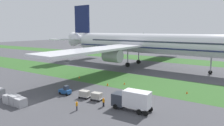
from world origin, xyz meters
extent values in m
plane|color=#47474C|center=(0.00, 0.00, 0.00)|extent=(400.00, 400.00, 0.00)
cube|color=#336028|center=(0.00, 26.47, 0.00)|extent=(320.00, 16.18, 0.01)
cube|color=#336028|center=(0.00, 70.83, 0.00)|extent=(320.00, 16.18, 0.01)
cylinder|color=white|center=(2.23, 48.65, 8.81)|extent=(59.32, 9.77, 7.19)
cone|color=white|center=(-30.15, 50.07, 9.35)|extent=(10.37, 7.26, 6.83)
cube|color=#141E4C|center=(2.23, 48.65, 7.55)|extent=(57.89, 9.85, 0.36)
cube|color=#283342|center=(5.83, 48.49, 9.71)|extent=(52.13, 9.53, 0.44)
cube|color=white|center=(-0.34, 72.19, 8.09)|extent=(11.09, 39.99, 0.65)
cylinder|color=#A3A3A8|center=(0.80, 66.19, 5.72)|extent=(5.93, 4.20, 3.95)
cube|color=white|center=(-2.39, 25.43, 8.09)|extent=(11.09, 39.99, 0.65)
cylinder|color=#A3A3A8|center=(-0.73, 31.30, 5.72)|extent=(5.93, 4.20, 3.95)
cube|color=white|center=(-29.02, 59.39, 9.88)|extent=(5.87, 14.62, 0.45)
cube|color=white|center=(-29.84, 40.69, 9.88)|extent=(5.87, 14.62, 0.45)
cube|color=#141E4C|center=(-29.43, 50.04, 18.51)|extent=(8.45, 1.14, 12.22)
cylinder|color=#A3A3A8|center=(25.26, 47.64, 4.16)|extent=(0.44, 0.44, 7.13)
cylinder|color=black|center=(25.26, 47.64, 0.60)|extent=(1.22, 0.47, 1.20)
cylinder|color=#A3A3A8|center=(-2.17, 53.16, 4.29)|extent=(0.44, 0.44, 6.88)
cylinder|color=black|center=(-2.17, 53.16, 0.85)|extent=(1.72, 0.67, 1.70)
cylinder|color=#A3A3A8|center=(-2.55, 44.54, 4.29)|extent=(0.44, 0.44, 6.88)
cylinder|color=black|center=(-2.55, 44.54, 0.85)|extent=(1.72, 0.67, 1.70)
cube|color=#1E4C8E|center=(1.93, 8.38, 0.69)|extent=(2.71, 1.54, 0.77)
cube|color=#283342|center=(2.32, 8.42, 1.52)|extent=(0.80, 1.15, 0.90)
cylinder|color=black|center=(1.08, 7.75, 0.30)|extent=(0.62, 0.26, 0.60)
cylinder|color=black|center=(0.98, 8.84, 0.30)|extent=(0.62, 0.26, 0.60)
cylinder|color=black|center=(2.89, 7.92, 0.30)|extent=(0.62, 0.26, 0.60)
cylinder|color=black|center=(2.79, 9.01, 0.30)|extent=(0.62, 0.26, 0.60)
cube|color=#A3A3A8|center=(7.01, 8.86, 0.40)|extent=(2.33, 1.70, 0.10)
cube|color=#ADA89E|center=(7.01, 8.86, 1.00)|extent=(2.05, 1.50, 1.10)
cylinder|color=black|center=(6.24, 8.09, 0.20)|extent=(0.41, 0.16, 0.40)
cylinder|color=black|center=(6.11, 9.47, 0.20)|extent=(0.41, 0.16, 0.40)
cylinder|color=black|center=(7.91, 8.25, 0.20)|extent=(0.41, 0.16, 0.40)
cylinder|color=black|center=(7.78, 9.62, 0.20)|extent=(0.41, 0.16, 0.40)
cube|color=#A3A3A8|center=(9.90, 9.13, 0.40)|extent=(2.33, 1.70, 0.10)
cube|color=#ADA89E|center=(9.90, 9.13, 1.00)|extent=(2.05, 1.50, 1.10)
cylinder|color=black|center=(9.13, 8.37, 0.20)|extent=(0.41, 0.16, 0.40)
cylinder|color=black|center=(9.00, 9.74, 0.20)|extent=(0.41, 0.16, 0.40)
cylinder|color=black|center=(10.80, 8.52, 0.20)|extent=(0.41, 0.16, 0.40)
cylinder|color=black|center=(10.67, 9.90, 0.20)|extent=(0.41, 0.16, 0.40)
cube|color=#2D333D|center=(15.60, 8.36, 1.58)|extent=(2.27, 2.37, 2.20)
cube|color=#283342|center=(14.55, 8.32, 2.02)|extent=(0.15, 2.07, 0.97)
cube|color=silver|center=(18.95, 8.47, 2.18)|extent=(4.57, 2.45, 2.80)
cylinder|color=black|center=(15.42, 7.35, 0.48)|extent=(0.97, 0.33, 0.96)
cylinder|color=black|center=(15.35, 9.35, 0.48)|extent=(0.97, 0.33, 0.96)
cylinder|color=black|center=(19.89, 7.50, 0.48)|extent=(0.97, 0.33, 0.96)
cylinder|color=black|center=(19.82, 9.50, 0.48)|extent=(0.97, 0.33, 0.96)
cylinder|color=black|center=(21.01, 7.54, 0.48)|extent=(0.97, 0.33, 0.96)
cylinder|color=black|center=(20.94, 9.54, 0.48)|extent=(0.97, 0.33, 0.96)
cylinder|color=black|center=(10.07, 3.30, 0.42)|extent=(0.18, 0.18, 0.85)
cylinder|color=black|center=(10.20, 3.12, 0.42)|extent=(0.18, 0.18, 0.85)
cylinder|color=orange|center=(10.14, 3.21, 1.16)|extent=(0.36, 0.36, 0.62)
sphere|color=tan|center=(10.14, 3.21, 1.62)|extent=(0.24, 0.24, 0.24)
cylinder|color=orange|center=(10.00, 3.39, 1.13)|extent=(0.10, 0.10, 0.58)
cylinder|color=orange|center=(10.27, 3.02, 1.13)|extent=(0.10, 0.10, 0.58)
cylinder|color=black|center=(13.07, 7.12, 0.42)|extent=(0.18, 0.18, 0.85)
cylinder|color=black|center=(12.86, 7.16, 0.42)|extent=(0.18, 0.18, 0.85)
cylinder|color=orange|center=(12.97, 7.14, 1.16)|extent=(0.36, 0.36, 0.62)
sphere|color=tan|center=(12.97, 7.14, 1.62)|extent=(0.24, 0.24, 0.24)
cylinder|color=orange|center=(13.19, 7.10, 1.13)|extent=(0.10, 0.10, 0.58)
cylinder|color=orange|center=(12.74, 7.18, 1.13)|extent=(0.10, 0.10, 0.58)
cube|color=#A3A3A8|center=(-3.09, -1.08, 0.81)|extent=(2.03, 1.64, 1.62)
cube|color=#A3A3A8|center=(0.35, -1.00, 0.79)|extent=(2.08, 1.70, 1.59)
cube|color=#A3A3A8|center=(-1.53, -0.98, 0.89)|extent=(2.10, 1.73, 1.77)
cone|color=orange|center=(8.69, 22.32, 0.28)|extent=(0.44, 0.44, 0.57)
cone|color=orange|center=(-5.63, 21.26, 0.34)|extent=(0.44, 0.44, 0.67)
cone|color=orange|center=(5.64, 19.18, 0.34)|extent=(0.44, 0.44, 0.69)
cone|color=orange|center=(23.83, 23.23, 0.30)|extent=(0.44, 0.44, 0.61)
cylinder|color=#4C3823|center=(-86.78, 118.09, 1.48)|extent=(0.70, 0.70, 2.95)
cone|color=#1E4223|center=(-86.78, 118.09, 5.57)|extent=(5.80, 5.80, 5.24)
cylinder|color=#4C3823|center=(-67.22, 118.30, 1.68)|extent=(0.70, 0.70, 3.36)
cone|color=#1E4223|center=(-67.22, 118.30, 6.33)|extent=(4.89, 4.89, 5.94)
cylinder|color=#4C3823|center=(-46.89, 118.32, 1.78)|extent=(0.70, 0.70, 3.55)
cone|color=#1E4223|center=(-46.89, 118.32, 6.86)|extent=(6.26, 6.26, 6.61)
cylinder|color=#4C3823|center=(-28.93, 116.31, 1.58)|extent=(0.70, 0.70, 3.17)
cone|color=#1E4223|center=(-28.93, 116.31, 7.58)|extent=(3.87, 3.87, 8.84)
cylinder|color=#4C3823|center=(-10.60, 117.51, 1.95)|extent=(0.70, 0.70, 3.90)
cone|color=#1E4223|center=(-10.60, 117.51, 7.13)|extent=(5.29, 5.29, 6.46)
cylinder|color=#4C3823|center=(9.35, 118.58, 1.56)|extent=(0.70, 0.70, 3.11)
cone|color=#1E4223|center=(9.35, 118.58, 6.73)|extent=(5.78, 5.78, 7.23)
camera|label=1|loc=(33.25, -21.21, 13.71)|focal=32.43mm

